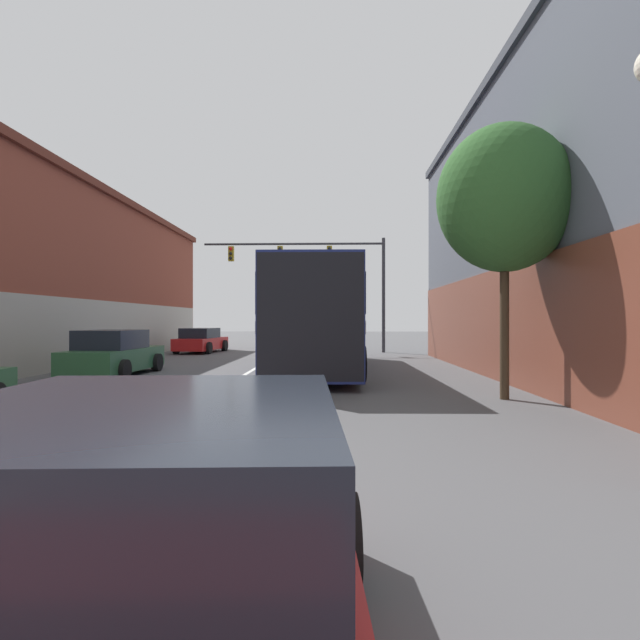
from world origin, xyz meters
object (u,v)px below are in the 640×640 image
hatchback_foreground (126,584)px  street_tree_near (504,199)px  parked_car_left_near (114,354)px  bus (316,315)px  traffic_signal_gantry (321,266)px  parked_car_left_mid (201,341)px

hatchback_foreground → street_tree_near: (4.53, 8.94, 3.71)m
hatchback_foreground → street_tree_near: 10.68m
parked_car_left_near → hatchback_foreground: bearing=-154.7°
bus → traffic_signal_gantry: (-0.11, 9.34, 2.76)m
parked_car_left_near → street_tree_near: street_tree_near is taller
traffic_signal_gantry → parked_car_left_mid: bearing=-176.5°
parked_car_left_near → street_tree_near: size_ratio=0.69×
traffic_signal_gantry → street_tree_near: traffic_signal_gantry is taller
bus → street_tree_near: 8.25m
parked_car_left_mid → traffic_signal_gantry: (6.40, 0.39, 4.03)m
bus → traffic_signal_gantry: bearing=-0.1°
parked_car_left_mid → parked_car_left_near: bearing=-172.6°
parked_car_left_near → traffic_signal_gantry: (6.12, 11.52, 3.99)m
bus → parked_car_left_mid: bus is taller
bus → parked_car_left_near: (-6.23, -2.18, -1.23)m
hatchback_foreground → parked_car_left_near: (-6.03, 13.34, 0.02)m
bus → traffic_signal_gantry: 9.74m
parked_car_left_mid → bus: bearing=-138.0°
hatchback_foreground → traffic_signal_gantry: 25.18m
parked_car_left_near → parked_car_left_mid: size_ratio=0.99×
bus → hatchback_foreground: bearing=178.5°
bus → hatchback_foreground: 15.57m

